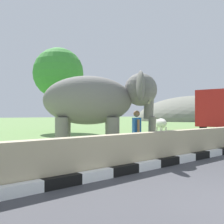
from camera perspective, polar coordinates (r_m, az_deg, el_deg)
The scene contains 7 objects.
striped_curb at distance 6.74m, azimuth -0.29°, elevation -12.50°, with size 16.20×0.20×0.24m.
barrier_parapet at distance 8.58m, azimuth 10.30°, elevation -7.31°, with size 28.00×0.36×1.00m, color tan.
elephant at distance 9.62m, azimuth -2.89°, elevation 2.12°, with size 3.93×3.69×2.98m.
person_handler at distance 9.84m, azimuth 5.13°, elevation -3.94°, with size 0.42×0.58×1.66m.
cow_near at distance 19.12m, azimuth 10.15°, elevation -2.38°, with size 1.41×1.80×1.23m.
tree_distant at distance 24.09m, azimuth -11.08°, elevation 7.89°, with size 4.29×4.29×7.17m.
hill_east at distance 69.37m, azimuth 17.75°, elevation -1.65°, with size 33.85×27.08×11.77m.
Camera 1 is at (-4.71, -1.55, 1.53)m, focal length 44.03 mm.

